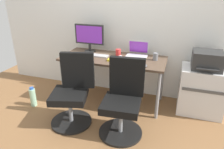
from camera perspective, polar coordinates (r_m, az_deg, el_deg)
ground_plane at (r=3.36m, az=0.27°, el=-7.06°), size 5.28×5.28×0.00m
back_wall at (r=3.31m, az=2.59°, el=16.34°), size 4.40×0.04×2.60m
desk at (r=3.09m, az=0.30°, el=3.48°), size 1.54×0.65×0.72m
office_chair_left at (r=2.73m, az=-10.81°, el=-5.04°), size 0.54×0.54×0.94m
office_chair_right at (r=2.50m, az=3.04°, el=-7.44°), size 0.54×0.54×0.94m
side_cabinet at (r=3.19m, az=23.43°, el=-4.10°), size 0.60×0.45×0.67m
printer at (r=3.02m, az=24.80°, el=3.64°), size 0.38×0.40×0.24m
water_bottle_on_floor at (r=3.37m, az=-21.00°, el=-5.83°), size 0.09×0.09×0.31m
desktop_monitor at (r=3.32m, az=-6.26°, el=10.52°), size 0.48×0.18×0.43m
open_laptop at (r=3.14m, az=6.98°, el=6.04°), size 0.31×0.28×0.22m
keyboard_by_monitor at (r=3.02m, az=-8.46°, el=4.33°), size 0.34×0.12×0.02m
keyboard_by_laptop at (r=3.14m, az=-4.13°, el=5.27°), size 0.34×0.12×0.02m
mouse_by_monitor at (r=2.73m, az=9.10°, el=2.39°), size 0.06×0.10×0.03m
mouse_by_laptop at (r=3.06m, az=2.26°, el=4.97°), size 0.06×0.10×0.03m
coffee_mug at (r=3.16m, az=1.73°, el=6.17°), size 0.08×0.08×0.09m
pen_cup at (r=3.00m, az=11.92°, el=4.86°), size 0.07×0.07×0.10m
notebook at (r=2.93m, az=1.00°, el=4.14°), size 0.21×0.15×0.03m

